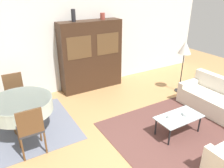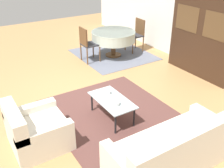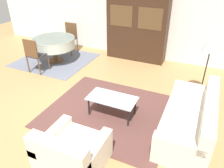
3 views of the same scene
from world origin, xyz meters
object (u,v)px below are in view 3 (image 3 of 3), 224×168
object	(u,v)px
coffee_table	(112,100)
dining_chair_near	(34,53)
dining_chair_far	(70,36)
couch	(190,120)
dining_table	(54,43)
display_cabinet	(137,28)
floor_lamp	(211,46)
cup	(104,93)
bowl	(119,100)
armchair	(72,154)

from	to	relation	value
coffee_table	dining_chair_near	distance (m)	2.95
dining_chair_far	couch	bearing A→B (deg)	149.30
dining_table	dining_chair_near	world-z (taller)	dining_chair_near
dining_chair_far	dining_chair_near	bearing A→B (deg)	90.00
coffee_table	display_cabinet	size ratio (longest dim) A/B	0.49
display_cabinet	couch	bearing A→B (deg)	-55.11
couch	floor_lamp	size ratio (longest dim) A/B	1.27
dining_table	cup	xyz separation A→B (m)	(2.58, -1.74, -0.15)
bowl	coffee_table	bearing A→B (deg)	163.71
coffee_table	dining_chair_near	xyz separation A→B (m)	(-2.80, 0.93, 0.20)
dining_chair_far	armchair	bearing A→B (deg)	123.92
dining_chair_near	cup	distance (m)	2.72
floor_lamp	cup	distance (m)	2.47
couch	dining_chair_far	world-z (taller)	dining_chair_far
dining_chair_near	bowl	size ratio (longest dim) A/B	5.35
couch	floor_lamp	world-z (taller)	floor_lamp
armchair	bowl	distance (m)	1.44
coffee_table	dining_chair_far	xyz separation A→B (m)	(-2.80, 2.67, 0.20)
couch	bowl	xyz separation A→B (m)	(-1.36, -0.15, 0.16)
dining_chair_far	cup	distance (m)	3.67
couch	dining_table	world-z (taller)	couch
dining_table	dining_chair_near	size ratio (longest dim) A/B	1.31
dining_chair_near	bowl	world-z (taller)	dining_chair_near
coffee_table	armchair	bearing A→B (deg)	-90.42
dining_table	floor_lamp	world-z (taller)	floor_lamp
armchair	bowl	world-z (taller)	armchair
dining_table	dining_chair_near	distance (m)	0.87
armchair	bowl	size ratio (longest dim) A/B	4.99
coffee_table	floor_lamp	distance (m)	2.38
display_cabinet	dining_chair_near	distance (m)	3.15
couch	dining_chair_near	bearing A→B (deg)	79.14
dining_table	dining_chair_far	distance (m)	0.87
dining_table	cup	world-z (taller)	dining_table
floor_lamp	cup	xyz separation A→B (m)	(-1.84, -1.42, -0.83)
couch	floor_lamp	xyz separation A→B (m)	(0.08, 1.39, 0.99)
couch	floor_lamp	distance (m)	1.71
armchair	cup	world-z (taller)	armchair
display_cabinet	bowl	distance (m)	3.26
dining_table	coffee_table	bearing A→B (deg)	-32.75
floor_lamp	cup	bearing A→B (deg)	-142.34
couch	coffee_table	size ratio (longest dim) A/B	1.96
cup	bowl	world-z (taller)	cup
coffee_table	dining_table	world-z (taller)	dining_table
dining_table	dining_chair_far	size ratio (longest dim) A/B	1.31
dining_chair_near	bowl	bearing A→B (deg)	-18.23
display_cabinet	cup	xyz separation A→B (m)	(0.32, -3.01, -0.57)
display_cabinet	floor_lamp	distance (m)	2.70
dining_chair_near	display_cabinet	bearing A→B (deg)	43.62
dining_chair_near	floor_lamp	xyz separation A→B (m)	(4.42, 0.56, 0.71)
dining_table	couch	bearing A→B (deg)	-21.44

